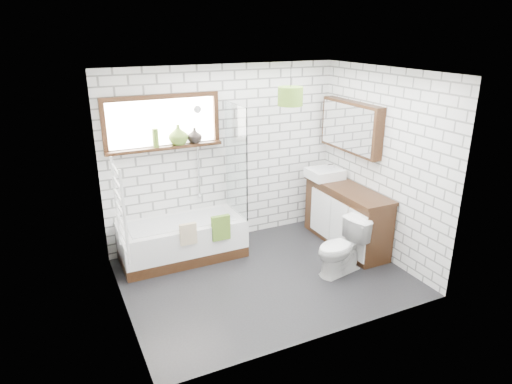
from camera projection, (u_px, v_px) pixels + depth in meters
name	position (u px, v px, depth m)	size (l,w,h in m)	color
floor	(265.00, 277.00, 5.73)	(3.40, 2.60, 0.01)	black
ceiling	(267.00, 72.00, 4.87)	(3.40, 2.60, 0.01)	white
wall_back	(224.00, 156.00, 6.41)	(3.40, 0.01, 2.50)	white
wall_front	(329.00, 224.00, 4.19)	(3.40, 0.01, 2.50)	white
wall_left	(115.00, 206.00, 4.61)	(0.01, 2.60, 2.50)	white
wall_right	(382.00, 165.00, 5.99)	(0.01, 2.60, 2.50)	white
window	(163.00, 123.00, 5.84)	(1.52, 0.16, 0.68)	black
towel_radiator	(120.00, 210.00, 4.64)	(0.06, 0.52, 1.00)	white
mirror_cabinet	(351.00, 127.00, 6.33)	(0.16, 1.20, 0.70)	black
shower_riser	(198.00, 153.00, 6.17)	(0.02, 0.02, 1.30)	silver
bathtub	(183.00, 240.00, 6.12)	(1.63, 0.72, 0.53)	white
shower_screen	(236.00, 160.00, 6.10)	(0.02, 0.72, 1.50)	white
towel_green	(221.00, 228.00, 5.90)	(0.24, 0.07, 0.33)	#4F7422
towel_beige	(188.00, 234.00, 5.72)	(0.22, 0.05, 0.28)	tan
vanity	(346.00, 216.00, 6.46)	(0.48, 1.50, 0.86)	black
basin	(325.00, 173.00, 6.69)	(0.48, 0.42, 0.14)	white
tap	(334.00, 169.00, 6.74)	(0.03, 0.03, 0.14)	silver
toilet	(341.00, 248.00, 5.72)	(0.68, 0.39, 0.70)	white
vase_olive	(178.00, 136.00, 5.95)	(0.25, 0.25, 0.26)	#567925
vase_dark	(195.00, 137.00, 6.05)	(0.19, 0.19, 0.20)	black
bottle	(156.00, 140.00, 5.83)	(0.08, 0.08, 0.24)	#567925
pendant	(290.00, 96.00, 5.97)	(0.33, 0.33, 0.24)	#4F7422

